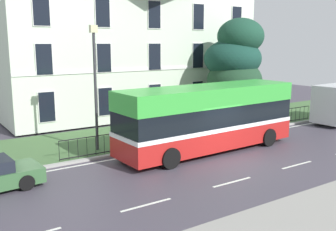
{
  "coord_description": "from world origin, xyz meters",
  "views": [
    {
      "loc": [
        -12.34,
        -12.67,
        5.53
      ],
      "look_at": [
        -1.0,
        4.35,
        1.65
      ],
      "focal_mm": 41.44,
      "sensor_mm": 36.0,
      "label": 1
    }
  ],
  "objects": [
    {
      "name": "evergreen_tree",
      "position": [
        7.21,
        7.97,
        3.03
      ],
      "size": [
        4.92,
        4.92,
        7.52
      ],
      "color": "#423328",
      "rests_on": "ground_plane"
    },
    {
      "name": "ground_plane",
      "position": [
        0.0,
        1.16,
        -0.01
      ],
      "size": [
        60.0,
        56.0,
        0.18
      ],
      "color": "#423D49"
    },
    {
      "name": "iron_verge_railing",
      "position": [
        2.02,
        4.4,
        0.62
      ],
      "size": [
        18.06,
        0.04,
        0.97
      ],
      "color": "black",
      "rests_on": "ground_plane"
    },
    {
      "name": "single_decker_bus",
      "position": [
        0.13,
        2.34,
        1.76
      ],
      "size": [
        10.07,
        3.0,
        3.35
      ],
      "rotation": [
        0.0,
        0.0,
        0.04
      ],
      "color": "#B11D1A",
      "rests_on": "ground_plane"
    },
    {
      "name": "street_lamp_post",
      "position": [
        -4.73,
        5.27,
        3.71
      ],
      "size": [
        0.36,
        0.24,
        6.22
      ],
      "color": "#333338",
      "rests_on": "ground_plane"
    },
    {
      "name": "georgian_townhouse",
      "position": [
        2.02,
        16.02,
        6.08
      ],
      "size": [
        19.56,
        11.02,
        11.84
      ],
      "color": "silver",
      "rests_on": "ground_plane"
    },
    {
      "name": "litter_bin",
      "position": [
        -1.79,
        5.1,
        0.66
      ],
      "size": [
        0.52,
        0.52,
        1.07
      ],
      "color": "black",
      "rests_on": "ground_plane"
    }
  ]
}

